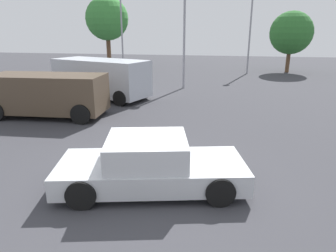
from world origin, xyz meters
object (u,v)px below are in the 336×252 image
at_px(sedan_foreground, 150,165).
at_px(van_white, 101,77).
at_px(light_post_near, 121,13).
at_px(light_post_mid, 184,20).
at_px(dog, 122,139).
at_px(light_post_far, 251,18).
at_px(suv_dark, 47,94).

distance_m(sedan_foreground, van_white, 10.53).
relative_size(sedan_foreground, light_post_near, 0.62).
bearing_deg(sedan_foreground, light_post_mid, 81.53).
relative_size(dog, light_post_near, 0.07).
relative_size(dog, light_post_far, 0.08).
xyz_separation_m(light_post_near, light_post_far, (10.63, 1.43, -0.36)).
xyz_separation_m(light_post_near, light_post_mid, (6.25, -6.42, -0.72)).
relative_size(suv_dark, light_post_mid, 0.81).
relative_size(van_white, light_post_mid, 0.93).
bearing_deg(dog, van_white, -100.65).
height_order(van_white, light_post_near, light_post_near).
distance_m(suv_dark, light_post_mid, 9.64).
bearing_deg(van_white, light_post_near, -58.27).
distance_m(suv_dark, light_post_near, 14.80).
relative_size(van_white, light_post_far, 0.85).
bearing_deg(light_post_mid, van_white, -136.31).
xyz_separation_m(sedan_foreground, light_post_near, (-7.34, 19.43, 4.33)).
bearing_deg(sedan_foreground, light_post_near, 97.42).
relative_size(sedan_foreground, light_post_far, 0.68).
distance_m(van_white, light_post_far, 14.74).
distance_m(sedan_foreground, light_post_far, 21.49).
distance_m(van_white, suv_dark, 4.06).
height_order(sedan_foreground, light_post_mid, light_post_mid).
height_order(sedan_foreground, van_white, van_white).
distance_m(light_post_mid, light_post_far, 9.00).
xyz_separation_m(van_white, light_post_mid, (3.97, 3.80, 3.05)).
distance_m(sedan_foreground, suv_dark, 7.84).
height_order(van_white, light_post_far, light_post_far).
distance_m(sedan_foreground, dog, 2.87).
xyz_separation_m(sedan_foreground, van_white, (-5.07, 9.22, 0.56)).
bearing_deg(sedan_foreground, van_white, 105.54).
xyz_separation_m(sedan_foreground, light_post_mid, (-1.09, 13.01, 3.61)).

